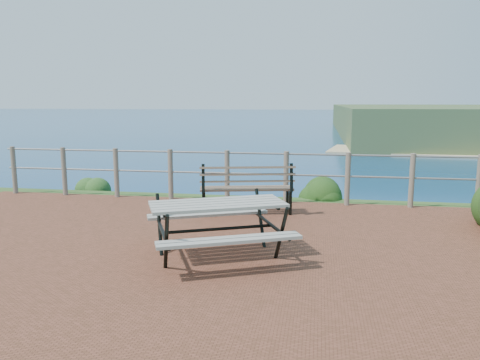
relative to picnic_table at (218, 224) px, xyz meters
The scene contains 7 objects.
ground 0.70m from the picnic_table, behind, with size 10.00×7.00×0.12m, color brown.
ocean 199.96m from the picnic_table, 90.15° to the left, with size 1200.00×1200.00×0.00m, color #155882.
safety_railing 3.35m from the picnic_table, 99.21° to the left, with size 9.40×0.10×1.00m.
picnic_table is the anchor object (origin of this frame).
park_bench 2.35m from the picnic_table, 90.03° to the left, with size 1.66×0.75×0.91m.
shrub_lip_west 5.72m from the picnic_table, 133.19° to the left, with size 0.66×0.66×0.36m, color #224A1C.
shrub_lip_east 4.40m from the picnic_table, 72.87° to the left, with size 0.83×0.83×0.60m, color #173D12.
Camera 1 is at (1.76, -5.49, 1.96)m, focal length 35.00 mm.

